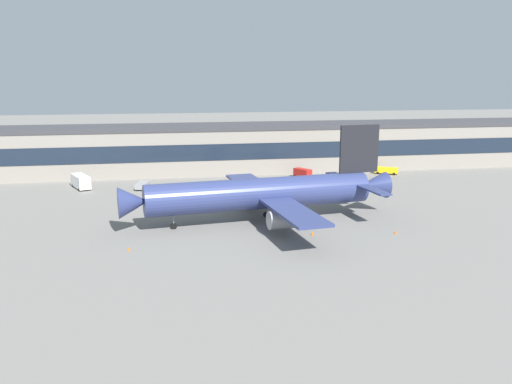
{
  "coord_description": "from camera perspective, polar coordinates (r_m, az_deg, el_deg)",
  "views": [
    {
      "loc": [
        -28.61,
        -97.89,
        27.67
      ],
      "look_at": [
        -10.65,
        2.91,
        5.0
      ],
      "focal_mm": 37.21,
      "sensor_mm": 36.0,
      "label": 1
    }
  ],
  "objects": [
    {
      "name": "airliner",
      "position": [
        101.17,
        0.87,
        -0.14
      ],
      "size": [
        53.58,
        45.49,
        18.05
      ],
      "color": "navy",
      "rests_on": "ground_plane"
    },
    {
      "name": "traffic_cone_2",
      "position": [
        94.31,
        6.06,
        -4.46
      ],
      "size": [
        0.49,
        0.49,
        0.61
      ],
      "primitive_type": "cone",
      "color": "#F2590C",
      "rests_on": "ground_plane"
    },
    {
      "name": "pushback_tractor",
      "position": [
        133.69,
        -12.08,
        0.72
      ],
      "size": [
        3.75,
        5.31,
        1.75
      ],
      "color": "gray",
      "rests_on": "ground_plane"
    },
    {
      "name": "fuel_truck",
      "position": [
        138.91,
        -18.35,
        1.15
      ],
      "size": [
        5.82,
        8.83,
        3.35
      ],
      "color": "white",
      "rests_on": "ground_plane"
    },
    {
      "name": "traffic_cone_0",
      "position": [
        88.16,
        -13.54,
        -5.98
      ],
      "size": [
        0.45,
        0.45,
        0.56
      ],
      "primitive_type": "cone",
      "color": "#F2590C",
      "rests_on": "ground_plane"
    },
    {
      "name": "terminal_building",
      "position": [
        156.25,
        0.54,
        4.84
      ],
      "size": [
        180.22,
        16.69,
        13.72
      ],
      "color": "gray",
      "rests_on": "ground_plane"
    },
    {
      "name": "belt_loader",
      "position": [
        155.53,
        13.78,
        2.31
      ],
      "size": [
        6.56,
        4.89,
        1.95
      ],
      "color": "yellow",
      "rests_on": "ground_plane"
    },
    {
      "name": "traffic_cone_1",
      "position": [
        97.87,
        14.78,
        -4.18
      ],
      "size": [
        0.48,
        0.48,
        0.6
      ],
      "primitive_type": "cone",
      "color": "#F2590C",
      "rests_on": "ground_plane"
    },
    {
      "name": "crew_van",
      "position": [
        145.62,
        5.06,
        2.07
      ],
      "size": [
        4.48,
        5.61,
        2.55
      ],
      "color": "red",
      "rests_on": "ground_plane"
    },
    {
      "name": "ground_plane",
      "position": [
        105.67,
        5.98,
        -2.76
      ],
      "size": [
        600.0,
        600.0,
        0.0
      ],
      "primitive_type": "plane",
      "color": "slate"
    }
  ]
}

